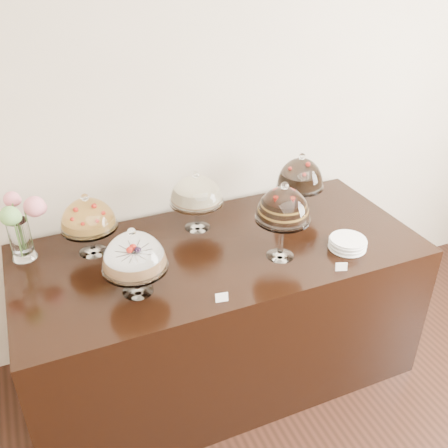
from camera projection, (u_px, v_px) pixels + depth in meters
name	position (u px, v px, depth m)	size (l,w,h in m)	color
wall_back	(228.00, 106.00, 2.94)	(5.00, 0.04, 3.00)	beige
display_counter	(221.00, 312.00, 2.95)	(2.20, 1.00, 0.90)	black
cake_stand_sugar_sponge	(134.00, 254.00, 2.28)	(0.31, 0.31, 0.35)	white
cake_stand_choco_layer	(283.00, 207.00, 2.51)	(0.28, 0.28, 0.43)	white
cake_stand_cheesecake	(196.00, 192.00, 2.80)	(0.31, 0.31, 0.36)	white
cake_stand_dark_choco	(301.00, 176.00, 2.97)	(0.28, 0.28, 0.38)	white
cake_stand_fruit_tart	(88.00, 217.00, 2.58)	(0.30, 0.30, 0.35)	white
flower_vase	(18.00, 223.00, 2.52)	(0.30, 0.30, 0.36)	white
plate_stack	(348.00, 244.00, 2.70)	(0.20, 0.20, 0.06)	white
price_card_left	(222.00, 297.00, 2.32)	(0.06, 0.01, 0.04)	white
price_card_right	(341.00, 267.00, 2.53)	(0.06, 0.01, 0.04)	white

